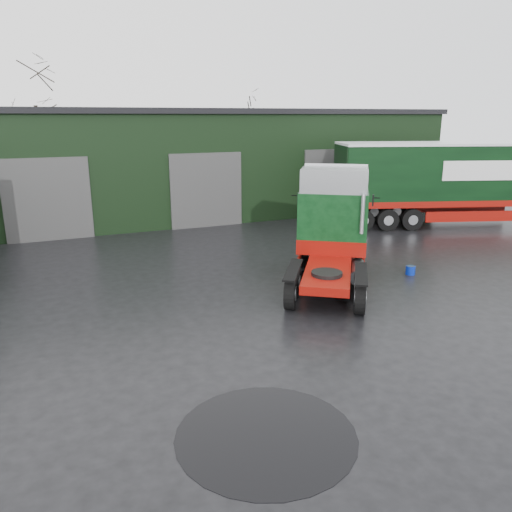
{
  "coord_description": "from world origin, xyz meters",
  "views": [
    {
      "loc": [
        -6.15,
        -11.9,
        5.9
      ],
      "look_at": [
        -0.28,
        1.81,
        1.7
      ],
      "focal_mm": 35.0,
      "sensor_mm": 36.0,
      "label": 1
    }
  ],
  "objects": [
    {
      "name": "puddle_1",
      "position": [
        3.36,
        3.69,
        0.0
      ],
      "size": [
        2.12,
        2.12,
        0.01
      ],
      "primitive_type": "cylinder",
      "color": "black",
      "rests_on": "ground"
    },
    {
      "name": "hero_tractor",
      "position": [
        2.86,
        2.56,
        2.06
      ],
      "size": [
        6.05,
        7.06,
        4.11
      ],
      "primitive_type": null,
      "rotation": [
        0.0,
        0.0,
        -0.6
      ],
      "color": "#0A3313",
      "rests_on": "ground"
    },
    {
      "name": "tree_back_a",
      "position": [
        -6.0,
        30.0,
        4.75
      ],
      "size": [
        4.4,
        4.4,
        9.5
      ],
      "primitive_type": null,
      "color": "black",
      "rests_on": "ground"
    },
    {
      "name": "tree_back_b",
      "position": [
        10.0,
        30.0,
        3.75
      ],
      "size": [
        4.4,
        4.4,
        7.5
      ],
      "primitive_type": null,
      "color": "black",
      "rests_on": "ground"
    },
    {
      "name": "warehouse",
      "position": [
        2.0,
        20.0,
        3.16
      ],
      "size": [
        32.4,
        12.4,
        6.3
      ],
      "color": "black",
      "rests_on": "ground"
    },
    {
      "name": "wash_bucket",
      "position": [
        6.54,
        2.61,
        0.17
      ],
      "size": [
        0.38,
        0.38,
        0.34
      ],
      "primitive_type": "cylinder",
      "rotation": [
        0.0,
        0.0,
        0.07
      ],
      "color": "#07209B",
      "rests_on": "ground"
    },
    {
      "name": "puddle_0",
      "position": [
        -2.72,
        -4.38,
        0.0
      ],
      "size": [
        3.51,
        3.51,
        0.01
      ],
      "primitive_type": "cylinder",
      "color": "black",
      "rests_on": "ground"
    },
    {
      "name": "ground",
      "position": [
        0.0,
        0.0,
        0.0
      ],
      "size": [
        100.0,
        100.0,
        0.0
      ],
      "primitive_type": "plane",
      "color": "black"
    },
    {
      "name": "lorry_right",
      "position": [
        14.99,
        9.0,
        2.28
      ],
      "size": [
        17.45,
        8.31,
        4.57
      ],
      "primitive_type": null,
      "rotation": [
        0.0,
        0.0,
        -1.89
      ],
      "color": "silver",
      "rests_on": "ground"
    }
  ]
}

